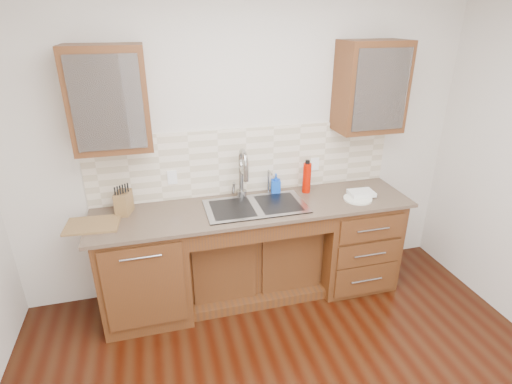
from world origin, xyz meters
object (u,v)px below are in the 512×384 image
object	(u,v)px
water_bottle	(307,178)
cutting_board	(92,225)
soap_bottle	(276,183)
knife_block	(124,203)
plate	(358,199)

from	to	relation	value
water_bottle	cutting_board	xyz separation A→B (m)	(-1.81, -0.18, -0.13)
soap_bottle	knife_block	xyz separation A→B (m)	(-1.30, -0.08, 0.00)
water_bottle	knife_block	distance (m)	1.58
plate	knife_block	distance (m)	1.97
soap_bottle	knife_block	world-z (taller)	knife_block
water_bottle	plate	size ratio (longest dim) A/B	1.11
water_bottle	plate	bearing A→B (deg)	-35.68
soap_bottle	plate	world-z (taller)	soap_bottle
plate	knife_block	xyz separation A→B (m)	(-1.95, 0.25, 0.09)
soap_bottle	knife_block	size ratio (longest dim) A/B	0.97
soap_bottle	water_bottle	distance (m)	0.28
plate	knife_block	bearing A→B (deg)	172.61
water_bottle	knife_block	world-z (taller)	water_bottle
cutting_board	plate	bearing A→B (deg)	-2.30
soap_bottle	plate	distance (m)	0.73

